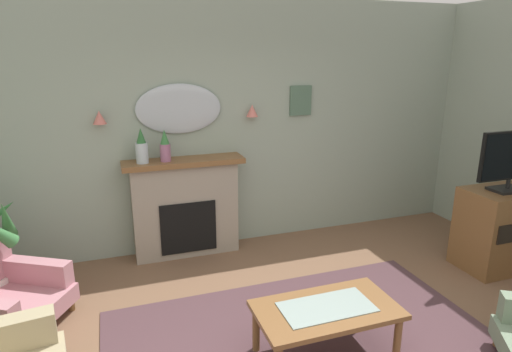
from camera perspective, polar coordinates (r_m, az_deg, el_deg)
The scene contains 11 objects.
wall_back at distance 5.22m, azimuth -3.52°, elevation 6.60°, with size 7.27×0.10×2.94m, color #93A393.
fireplace at distance 5.11m, azimuth -9.26°, elevation -4.23°, with size 1.36×0.36×1.16m.
mantel_vase_right at distance 4.82m, azimuth -14.87°, elevation 3.59°, with size 0.13×0.13×0.38m.
mantel_vase_centre at distance 4.85m, azimuth -11.93°, elevation 3.81°, with size 0.12×0.12×0.35m.
wall_mirror at distance 4.98m, azimuth -10.13°, elevation 8.73°, with size 0.96×0.06×0.56m, color #B2BCC6.
wall_sconce_left at distance 4.88m, azimuth -19.98°, elevation 7.28°, with size 0.14×0.14×0.14m, color #D17066.
wall_sconce_right at distance 5.14m, azimuth -0.51°, elevation 8.62°, with size 0.14×0.14×0.14m, color #D17066.
framed_picture at distance 5.42m, azimuth 5.91°, elevation 9.88°, with size 0.28×0.03×0.36m, color #4C6B56.
coffee_table at distance 3.52m, azimuth 9.29°, elevation -17.52°, with size 1.10×0.60×0.45m.
tv_cabinet at distance 5.47m, azimuth 29.41°, elevation -6.13°, with size 0.80×0.57×0.90m.
tv_flatscreen at distance 5.24m, azimuth 30.75°, elevation 1.92°, with size 0.84×0.24×0.65m.
Camera 1 is at (-1.37, -2.36, 2.32)m, focal length 30.29 mm.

